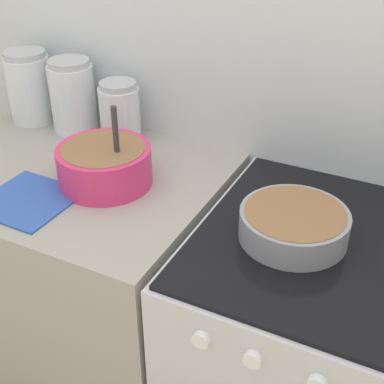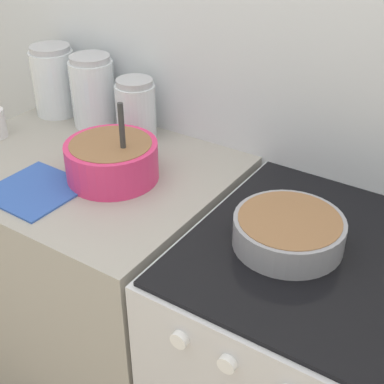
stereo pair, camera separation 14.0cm
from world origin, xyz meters
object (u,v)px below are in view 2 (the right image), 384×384
object	(u,v)px
mixing_bowl	(112,158)
storage_jar_middle	(93,96)
storage_jar_left	(55,85)
baking_pan	(289,231)
storage_jar_right	(136,113)
stove	(306,380)

from	to	relation	value
mixing_bowl	storage_jar_middle	bearing A→B (deg)	139.34
mixing_bowl	storage_jar_left	xyz separation A→B (m)	(-0.48, 0.26, 0.04)
baking_pan	storage_jar_right	distance (m)	0.73
stove	mixing_bowl	bearing A→B (deg)	-179.40
stove	storage_jar_middle	size ratio (longest dim) A/B	3.70
storage_jar_right	storage_jar_left	bearing A→B (deg)	180.00
stove	storage_jar_left	bearing A→B (deg)	167.69
stove	storage_jar_middle	xyz separation A→B (m)	(-0.95, 0.25, 0.56)
stove	storage_jar_right	world-z (taller)	storage_jar_right
mixing_bowl	baking_pan	size ratio (longest dim) A/B	1.00
storage_jar_left	storage_jar_right	distance (m)	0.37
baking_pan	storage_jar_left	world-z (taller)	storage_jar_left
storage_jar_left	storage_jar_middle	bearing A→B (deg)	0.00
baking_pan	storage_jar_right	size ratio (longest dim) A/B	1.33
baking_pan	storage_jar_left	size ratio (longest dim) A/B	1.08
stove	baking_pan	world-z (taller)	baking_pan
mixing_bowl	storage_jar_left	bearing A→B (deg)	152.08
storage_jar_middle	storage_jar_right	xyz separation A→B (m)	(0.18, -0.00, -0.02)
storage_jar_left	mixing_bowl	bearing A→B (deg)	-27.92
mixing_bowl	storage_jar_middle	xyz separation A→B (m)	(-0.30, 0.26, 0.04)
stove	mixing_bowl	world-z (taller)	mixing_bowl
baking_pan	storage_jar_middle	xyz separation A→B (m)	(-0.86, 0.27, 0.06)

